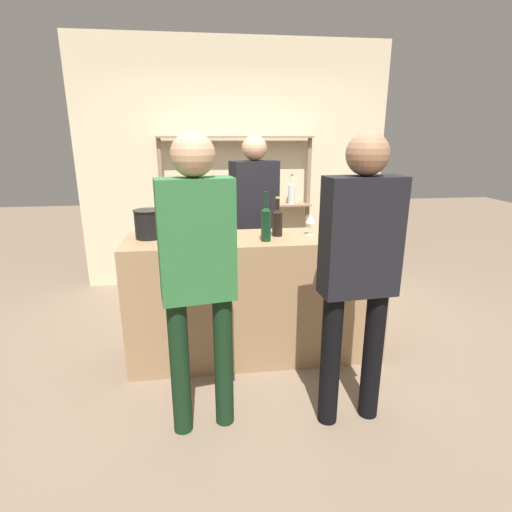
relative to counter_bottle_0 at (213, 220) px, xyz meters
name	(u,v)px	position (x,y,z in m)	size (l,w,h in m)	color
ground_plane	(256,353)	(0.32, -0.10, -1.13)	(16.00, 16.00, 0.00)	#7A6651
bar_counter	(256,298)	(0.32, -0.10, -0.63)	(1.99, 0.57, 1.00)	#997551
back_wall	(235,167)	(0.32, 1.79, 0.27)	(3.59, 0.12, 2.80)	beige
back_shelf	(238,191)	(0.34, 1.61, 0.01)	(1.76, 0.18, 1.75)	#897056
counter_bottle_0	(213,220)	(0.00, 0.00, 0.00)	(0.08, 0.08, 0.34)	#0F1956
counter_bottle_1	(266,222)	(0.38, -0.22, 0.01)	(0.07, 0.07, 0.36)	black
counter_bottle_2	(192,220)	(-0.16, -0.04, 0.01)	(0.07, 0.07, 0.35)	silver
counter_bottle_3	(277,221)	(0.49, -0.07, -0.01)	(0.08, 0.08, 0.30)	black
counter_bottle_4	(372,218)	(1.20, -0.18, 0.02)	(0.07, 0.07, 0.36)	#0F1956
wine_glass	(310,219)	(0.75, -0.08, 0.00)	(0.07, 0.07, 0.16)	silver
ice_bucket	(149,224)	(-0.49, -0.01, -0.02)	(0.22, 0.22, 0.22)	black
cork_jar	(355,229)	(1.07, -0.17, -0.07)	(0.12, 0.12, 0.12)	silver
customer_left	(198,265)	(-0.12, -0.91, -0.07)	(0.43, 0.24, 1.77)	black
customer_right	(359,262)	(0.80, -0.95, -0.08)	(0.45, 0.23, 1.77)	black
server_behind_counter	(254,213)	(0.41, 0.72, -0.09)	(0.48, 0.32, 1.76)	black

